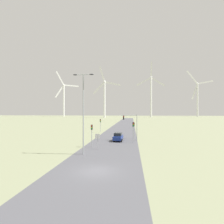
# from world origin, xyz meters

# --- Properties ---
(ground_plane) EXTENTS (600.00, 600.00, 0.00)m
(ground_plane) POSITION_xyz_m (0.00, 0.00, 0.00)
(ground_plane) COLOR #757A5B
(road_surface) EXTENTS (10.00, 240.00, 0.01)m
(road_surface) POSITION_xyz_m (0.00, 48.00, 0.00)
(road_surface) COLOR #47474C
(road_surface) RESTS_ON ground
(streetlamp) EXTENTS (3.21, 0.32, 12.08)m
(streetlamp) POSITION_xyz_m (-3.45, 7.05, 7.37)
(streetlamp) COLOR #93999E
(streetlamp) RESTS_ON ground
(stop_sign_near) EXTENTS (0.81, 0.07, 2.62)m
(stop_sign_near) POSITION_xyz_m (-2.05, 10.83, 1.84)
(stop_sign_near) COLOR #93999E
(stop_sign_near) RESTS_ON ground
(traffic_light_post_near_left) EXTENTS (0.28, 0.33, 4.06)m
(traffic_light_post_near_left) POSITION_xyz_m (-3.40, 12.40, 2.97)
(traffic_light_post_near_left) COLOR #93999E
(traffic_light_post_near_left) RESTS_ON ground
(traffic_light_post_near_right) EXTENTS (0.28, 0.34, 4.26)m
(traffic_light_post_near_right) POSITION_xyz_m (4.08, 17.62, 3.11)
(traffic_light_post_near_right) COLOR #93999E
(traffic_light_post_near_right) RESTS_ON ground
(traffic_light_post_mid_left) EXTENTS (0.28, 0.33, 4.13)m
(traffic_light_post_mid_left) POSITION_xyz_m (-5.92, 34.93, 3.02)
(traffic_light_post_mid_left) COLOR #93999E
(traffic_light_post_mid_left) RESTS_ON ground
(traffic_light_post_mid_right) EXTENTS (0.28, 0.34, 3.88)m
(traffic_light_post_mid_right) POSITION_xyz_m (4.30, 23.70, 2.84)
(traffic_light_post_mid_right) COLOR #93999E
(traffic_light_post_mid_right) RESTS_ON ground
(traffic_light_mast_overhead) EXTENTS (3.57, 0.35, 5.88)m
(traffic_light_mast_overhead) POSITION_xyz_m (3.72, 20.75, 4.12)
(traffic_light_mast_overhead) COLOR #93999E
(traffic_light_mast_overhead) RESTS_ON ground
(car_approaching) EXTENTS (2.09, 4.22, 1.83)m
(car_approaching) POSITION_xyz_m (0.80, 19.70, 0.91)
(car_approaching) COLOR navy
(car_approaching) RESTS_ON ground
(wind_turbine_far_left) EXTENTS (30.48, 15.99, 65.50)m
(wind_turbine_far_left) POSITION_xyz_m (-95.15, 226.38, 28.71)
(wind_turbine_far_left) COLOR white
(wind_turbine_far_left) RESTS_ON ground
(wind_turbine_left) EXTENTS (30.94, 2.70, 57.92)m
(wind_turbine_left) POSITION_xyz_m (-26.65, 174.11, 25.17)
(wind_turbine_left) COLOR white
(wind_turbine_left) RESTS_ON ground
(wind_turbine_center) EXTENTS (36.26, 2.60, 70.78)m
(wind_turbine_center) POSITION_xyz_m (28.03, 207.28, 30.85)
(wind_turbine_center) COLOR white
(wind_turbine_center) RESTS_ON ground
(wind_turbine_right) EXTENTS (36.96, 7.01, 62.58)m
(wind_turbine_right) POSITION_xyz_m (92.34, 229.85, 28.32)
(wind_turbine_right) COLOR white
(wind_turbine_right) RESTS_ON ground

